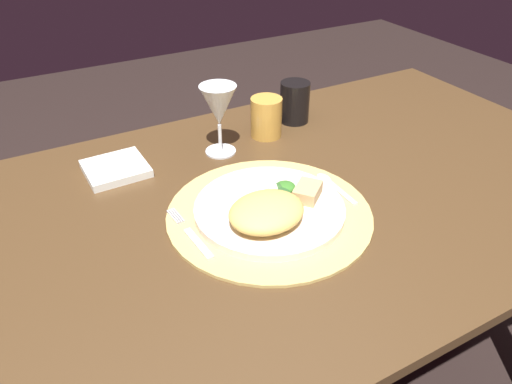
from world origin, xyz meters
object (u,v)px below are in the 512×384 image
object	(u,v)px
dark_tumbler	(295,102)
napkin	(116,169)
fork	(191,235)
wine_glass	(219,107)
spoon	(330,183)
dining_table	(270,253)
dinner_plate	(269,209)
amber_tumbler	(266,117)

from	to	relation	value
dark_tumbler	napkin	bearing A→B (deg)	-176.31
napkin	fork	bearing A→B (deg)	-79.18
napkin	wine_glass	distance (m)	0.25
spoon	napkin	size ratio (longest dim) A/B	1.01
fork	dark_tumbler	world-z (taller)	dark_tumbler
fork	dark_tumbler	size ratio (longest dim) A/B	1.57
napkin	dark_tumbler	world-z (taller)	dark_tumbler
dining_table	dark_tumbler	size ratio (longest dim) A/B	15.11
dinner_plate	amber_tumbler	size ratio (longest dim) A/B	2.96
dining_table	spoon	xyz separation A→B (m)	(0.12, -0.02, 0.15)
wine_glass	amber_tumbler	size ratio (longest dim) A/B	1.68
dining_table	napkin	bearing A→B (deg)	134.48
napkin	wine_glass	size ratio (longest dim) A/B	0.79
napkin	dark_tumbler	xyz separation A→B (m)	(0.45, 0.03, 0.04)
wine_glass	dark_tumbler	world-z (taller)	wine_glass
napkin	amber_tumbler	distance (m)	0.35
dark_tumbler	wine_glass	bearing A→B (deg)	-165.98
dinner_plate	dark_tumbler	size ratio (longest dim) A/B	2.74
dining_table	napkin	distance (m)	0.36
dinner_plate	wine_glass	bearing A→B (deg)	84.99
dining_table	amber_tumbler	bearing A→B (deg)	62.40
spoon	dining_table	bearing A→B (deg)	169.81
fork	spoon	size ratio (longest dim) A/B	1.27
spoon	napkin	xyz separation A→B (m)	(-0.35, 0.26, -0.00)
amber_tumbler	dark_tumbler	bearing A→B (deg)	19.29
dinner_plate	napkin	world-z (taller)	dinner_plate
dinner_plate	spoon	xyz separation A→B (m)	(0.15, 0.02, -0.00)
dining_table	amber_tumbler	world-z (taller)	amber_tumbler
spoon	dark_tumbler	xyz separation A→B (m)	(0.10, 0.29, 0.04)
napkin	amber_tumbler	world-z (taller)	amber_tumbler
amber_tumbler	dark_tumbler	distance (m)	0.10
dining_table	spoon	bearing A→B (deg)	-10.19
spoon	dinner_plate	bearing A→B (deg)	-171.84
dinner_plate	wine_glass	world-z (taller)	wine_glass
spoon	wine_glass	world-z (taller)	wine_glass
dinner_plate	dark_tumbler	xyz separation A→B (m)	(0.25, 0.31, 0.04)
dining_table	fork	xyz separation A→B (m)	(-0.18, -0.04, 0.15)
spoon	fork	bearing A→B (deg)	-176.54
dining_table	spoon	size ratio (longest dim) A/B	12.22
fork	spoon	distance (m)	0.30
fork	wine_glass	distance (m)	0.32
spoon	amber_tumbler	distance (m)	0.26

